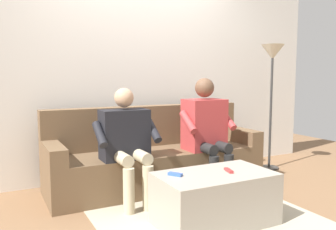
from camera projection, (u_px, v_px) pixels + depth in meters
name	position (u px, v px, depth m)	size (l,w,h in m)	color
ground_plane	(190.00, 207.00, 3.20)	(8.00, 8.00, 0.00)	#846042
back_wall	(137.00, 62.00, 4.15)	(5.11, 0.06, 2.69)	silver
couch	(155.00, 159.00, 3.81)	(2.31, 0.71, 0.85)	brown
coffee_table	(215.00, 198.00, 2.82)	(0.93, 0.54, 0.42)	#A89E8E
person_left_seated	(206.00, 127.00, 3.71)	(0.56, 0.52, 1.16)	#B23838
person_right_seated	(127.00, 139.00, 3.27)	(0.60, 0.51, 1.07)	black
remote_blue	(175.00, 174.00, 2.72)	(0.11, 0.04, 0.02)	#3860B7
remote_red	(229.00, 170.00, 2.84)	(0.12, 0.03, 0.02)	#B73333
floor_rug	(205.00, 217.00, 2.96)	(1.77, 1.85, 0.01)	#B7AD93
floor_lamp	(272.00, 65.00, 4.39)	(0.28, 0.28, 1.57)	#2D2D2D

